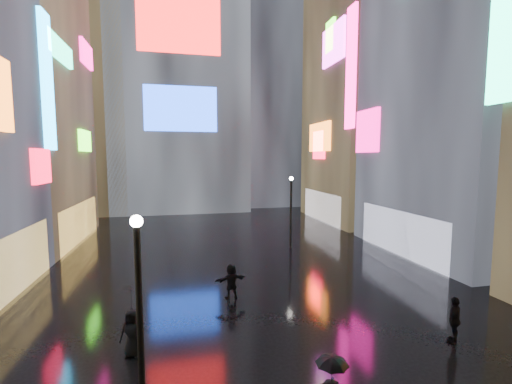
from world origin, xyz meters
name	(u,v)px	position (x,y,z in m)	size (l,w,h in m)	color
ground	(231,253)	(0.00, 20.00, 0.00)	(140.00, 140.00, 0.00)	black
building_left_far	(0,96)	(-15.98, 26.00, 10.98)	(10.28, 12.00, 22.00)	black
building_right_mid	(473,30)	(15.98, 17.01, 14.99)	(10.28, 13.70, 30.00)	black
building_right_far	(368,86)	(15.98, 30.00, 13.98)	(10.28, 12.00, 28.00)	black
tower_main	(179,45)	(-3.00, 43.97, 21.01)	(16.00, 14.20, 42.00)	black
tower_flank_right	(265,85)	(9.00, 46.00, 17.00)	(12.00, 12.00, 34.00)	black
tower_flank_left	(86,103)	(-14.00, 42.00, 13.00)	(10.00, 10.00, 26.00)	black
lamp_near	(139,308)	(-4.37, 5.40, 2.94)	(0.30, 0.30, 5.20)	black
lamp_far	(291,208)	(4.48, 20.37, 2.94)	(0.30, 0.30, 5.20)	black
pedestrian_3	(455,320)	(6.05, 6.84, 0.83)	(0.97, 0.40, 1.65)	black
pedestrian_4	(132,333)	(-5.00, 8.45, 0.79)	(0.77, 0.50, 1.58)	black
pedestrian_5	(231,281)	(-1.09, 12.36, 0.81)	(1.50, 0.48, 1.62)	black
umbrella_1	(332,369)	(-0.16, 3.66, 1.89)	(0.71, 0.71, 0.62)	black
umbrella_2	(130,298)	(-5.00, 8.45, 1.99)	(0.91, 0.93, 0.84)	black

